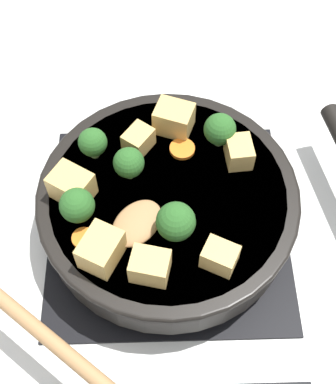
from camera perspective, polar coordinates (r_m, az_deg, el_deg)
The scene contains 18 objects.
ground_plane at distance 0.71m, azimuth -0.00°, elevation -3.57°, with size 2.40×2.40×0.00m, color silver.
front_burner_grate at distance 0.70m, azimuth -0.00°, elevation -3.10°, with size 0.31×0.31×0.03m.
skillet_pan at distance 0.66m, azimuth 0.20°, elevation -1.12°, with size 0.43×0.32×0.06m.
wooden_spoon at distance 0.58m, azimuth -9.04°, elevation -9.49°, with size 0.24×0.25×0.02m.
tofu_cube_center_large at distance 0.58m, azimuth -7.15°, elevation -6.12°, with size 0.05×0.04×0.04m, color tan.
tofu_cube_near_handle at distance 0.68m, azimuth 0.63°, elevation 7.83°, with size 0.05×0.04×0.04m, color tan.
tofu_cube_east_chunk at distance 0.58m, azimuth 5.55°, elevation -6.87°, with size 0.04×0.03×0.03m, color tan.
tofu_cube_west_chunk at distance 0.66m, azimuth -3.17°, elevation 5.56°, with size 0.04×0.03×0.03m, color tan.
tofu_cube_back_piece at distance 0.63m, azimuth -10.21°, elevation 0.99°, with size 0.05×0.04×0.04m, color tan.
tofu_cube_front_piece at distance 0.57m, azimuth -1.93°, elevation -7.91°, with size 0.04×0.03×0.03m, color tan.
tofu_cube_mid_small at distance 0.66m, azimuth 7.59°, elevation 4.25°, with size 0.04×0.03×0.03m, color tan.
broccoli_floret_near_spoon at distance 0.63m, azimuth -4.21°, elevation 3.10°, with size 0.04×0.04×0.04m.
broccoli_floret_center_top at distance 0.65m, azimuth -8.03°, elevation 5.24°, with size 0.04×0.04×0.04m.
broccoli_floret_east_rim at distance 0.66m, azimuth 5.55°, elevation 6.65°, with size 0.04×0.04×0.05m.
broccoli_floret_west_rim at distance 0.58m, azimuth 0.83°, elevation -3.20°, with size 0.04×0.04×0.05m.
broccoli_floret_north_edge at distance 0.60m, azimuth -9.67°, elevation -1.44°, with size 0.04×0.04×0.05m.
carrot_slice_orange_thin at distance 0.61m, azimuth -8.99°, elevation -4.90°, with size 0.03×0.03×0.01m, color orange.
carrot_slice_near_center at distance 0.67m, azimuth 1.53°, elevation 4.62°, with size 0.03×0.03×0.01m, color orange.
Camera 1 is at (0.01, 0.34, 0.62)m, focal length 50.00 mm.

